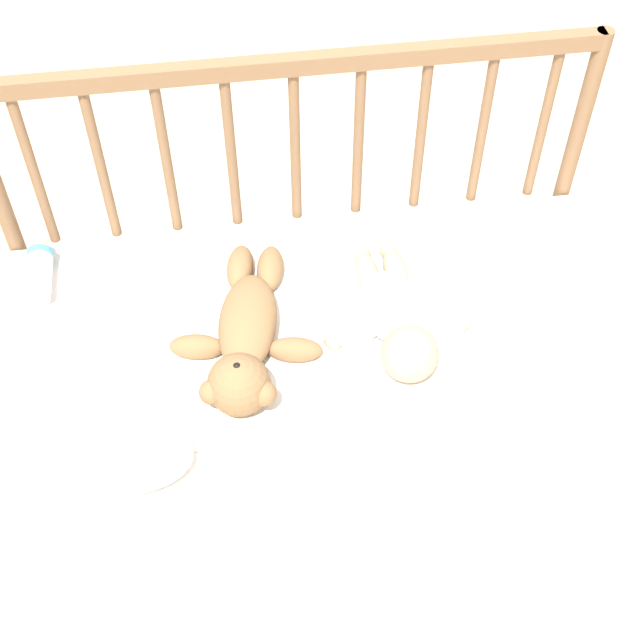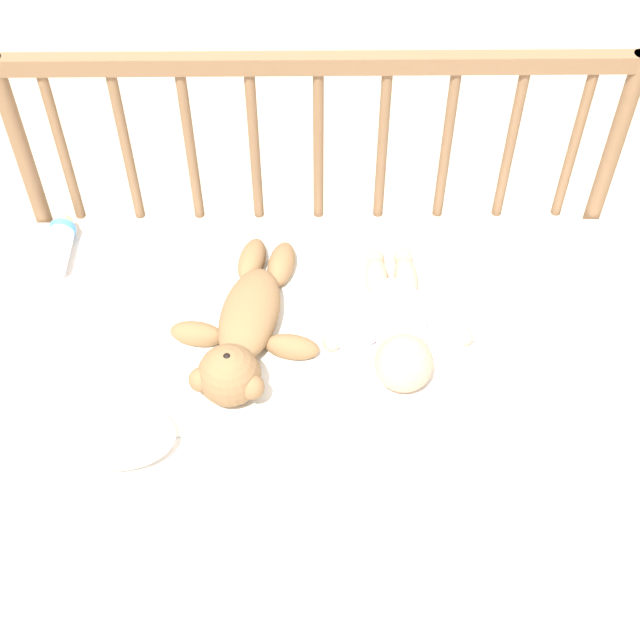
# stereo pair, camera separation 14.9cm
# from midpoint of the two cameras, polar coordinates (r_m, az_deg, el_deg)

# --- Properties ---
(ground_plane) EXTENTS (12.00, 12.00, 0.00)m
(ground_plane) POSITION_cam_midpoint_polar(r_m,az_deg,el_deg) (2.17, -1.94, -9.61)
(ground_plane) COLOR #C6B293
(crib_mattress) EXTENTS (1.28, 0.70, 0.48)m
(crib_mattress) POSITION_cam_midpoint_polar(r_m,az_deg,el_deg) (1.96, -2.12, -6.06)
(crib_mattress) COLOR white
(crib_mattress) RESTS_ON ground_plane
(crib_rail) EXTENTS (1.28, 0.04, 0.90)m
(crib_rail) POSITION_cam_midpoint_polar(r_m,az_deg,el_deg) (1.92, -3.82, 9.79)
(crib_rail) COLOR brown
(crib_rail) RESTS_ON ground_plane
(blanket) EXTENTS (0.79, 0.52, 0.01)m
(blanket) POSITION_cam_midpoint_polar(r_m,az_deg,el_deg) (1.79, -2.59, -0.52)
(blanket) COLOR white
(blanket) RESTS_ON crib_mattress
(teddy_bear) EXTENTS (0.30, 0.45, 0.12)m
(teddy_bear) POSITION_cam_midpoint_polar(r_m,az_deg,el_deg) (1.73, -7.25, -1.33)
(teddy_bear) COLOR olive
(teddy_bear) RESTS_ON crib_mattress
(baby) EXTENTS (0.31, 0.38, 0.11)m
(baby) POSITION_cam_midpoint_polar(r_m,az_deg,el_deg) (1.76, 2.52, 0.01)
(baby) COLOR white
(baby) RESTS_ON crib_mattress
(small_pillow) EXTENTS (0.21, 0.14, 0.06)m
(small_pillow) POSITION_cam_midpoint_polar(r_m,az_deg,el_deg) (1.63, -14.36, -8.75)
(small_pillow) COLOR white
(small_pillow) RESTS_ON crib_mattress
(baby_bottle) EXTENTS (0.06, 0.16, 0.06)m
(baby_bottle) POSITION_cam_midpoint_polar(r_m,az_deg,el_deg) (1.97, -19.62, 2.91)
(baby_bottle) COLOR white
(baby_bottle) RESTS_ON crib_mattress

